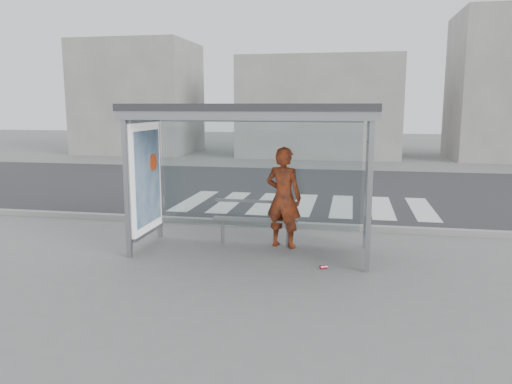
% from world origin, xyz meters
% --- Properties ---
extents(ground, '(80.00, 80.00, 0.00)m').
position_xyz_m(ground, '(0.00, 0.00, 0.00)').
color(ground, slate).
rests_on(ground, ground).
extents(road, '(30.00, 10.00, 0.01)m').
position_xyz_m(road, '(0.00, 7.00, 0.00)').
color(road, '#28282A').
rests_on(road, ground).
extents(curb, '(30.00, 0.18, 0.12)m').
position_xyz_m(curb, '(0.00, 1.95, 0.06)').
color(curb, gray).
rests_on(curb, ground).
extents(crosswalk, '(6.55, 3.00, 0.00)m').
position_xyz_m(crosswalk, '(0.50, 4.50, 0.00)').
color(crosswalk, silver).
rests_on(crosswalk, ground).
extents(bus_shelter, '(4.25, 1.65, 2.62)m').
position_xyz_m(bus_shelter, '(-0.37, 0.06, 1.98)').
color(bus_shelter, gray).
rests_on(bus_shelter, ground).
extents(building_left, '(6.00, 5.00, 6.00)m').
position_xyz_m(building_left, '(-10.00, 18.00, 3.00)').
color(building_left, gray).
rests_on(building_left, ground).
extents(building_center, '(8.00, 5.00, 5.00)m').
position_xyz_m(building_center, '(0.00, 18.00, 2.50)').
color(building_center, gray).
rests_on(building_center, ground).
extents(building_right, '(5.00, 5.00, 7.00)m').
position_xyz_m(building_right, '(9.00, 18.00, 3.50)').
color(building_right, gray).
rests_on(building_right, ground).
extents(person, '(0.77, 0.61, 1.86)m').
position_xyz_m(person, '(0.51, 0.47, 0.93)').
color(person, orange).
rests_on(person, ground).
extents(bench, '(1.60, 0.31, 0.83)m').
position_xyz_m(bench, '(-0.03, 0.50, 0.50)').
color(bench, slate).
rests_on(bench, ground).
extents(soda_can, '(0.14, 0.12, 0.07)m').
position_xyz_m(soda_can, '(1.32, -0.69, 0.03)').
color(soda_can, '#BF3857').
rests_on(soda_can, ground).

